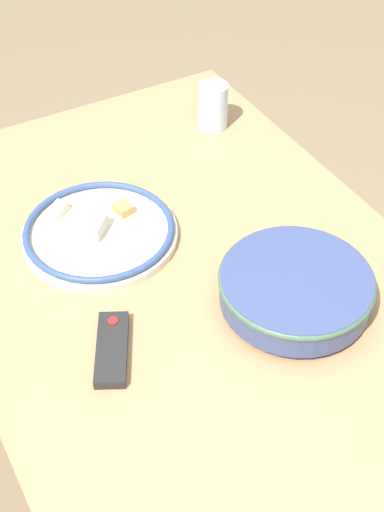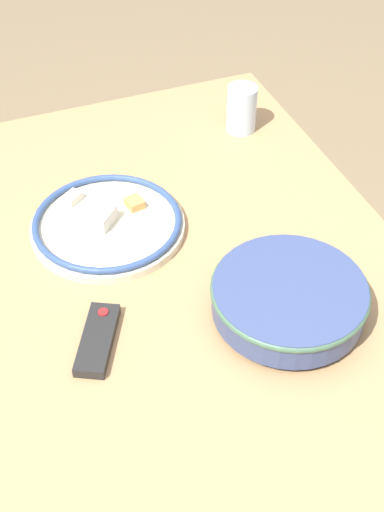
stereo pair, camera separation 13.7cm
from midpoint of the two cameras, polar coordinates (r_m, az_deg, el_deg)
name	(u,v)px [view 2 (the right image)]	position (r m, az deg, el deg)	size (l,w,h in m)	color
ground_plane	(201,493)	(1.93, 2.90, -18.54)	(8.00, 8.00, 0.00)	#7F6B4C
dining_table	(205,328)	(1.40, 3.83, -5.94)	(1.50, 0.88, 0.72)	tan
noodle_bowl	(289,298)	(1.30, 10.77, -3.48)	(0.29, 0.29, 0.07)	#384775
food_plate	(107,224)	(1.47, -4.15, 2.45)	(0.32, 0.32, 0.05)	beige
tv_remote	(98,339)	(1.26, -4.49, -6.83)	(0.16, 0.12, 0.02)	black
drinking_glass	(242,109)	(1.76, 6.26, 11.55)	(0.07, 0.07, 0.11)	silver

